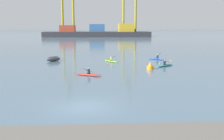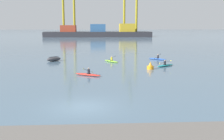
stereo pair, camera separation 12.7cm
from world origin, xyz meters
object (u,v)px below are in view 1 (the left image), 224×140
at_px(gantry_crane_west, 68,3).
at_px(channel_buoy, 150,66).
at_px(kayak_lime, 111,61).
at_px(kayak_blue, 157,59).
at_px(kayak_red, 88,74).
at_px(capsized_dinghy, 53,59).
at_px(gantry_crane_west_mid, 130,4).
at_px(kayak_teal, 165,65).
at_px(container_barge, 98,32).

height_order(gantry_crane_west, channel_buoy, gantry_crane_west).
xyz_separation_m(kayak_lime, kayak_blue, (8.08, 2.52, 0.00)).
xyz_separation_m(kayak_lime, kayak_red, (-3.33, -11.60, 0.00)).
bearing_deg(kayak_blue, channel_buoy, -108.09).
height_order(capsized_dinghy, channel_buoy, channel_buoy).
bearing_deg(gantry_crane_west_mid, capsized_dinghy, -103.93).
height_order(gantry_crane_west, gantry_crane_west_mid, gantry_crane_west).
relative_size(channel_buoy, kayak_teal, 0.32).
bearing_deg(kayak_red, kayak_blue, 51.05).
distance_m(gantry_crane_west_mid, kayak_teal, 109.95).
distance_m(gantry_crane_west, kayak_blue, 105.49).
bearing_deg(channel_buoy, kayak_blue, 71.91).
distance_m(container_barge, gantry_crane_west_mid, 23.73).
xyz_separation_m(gantry_crane_west, kayak_red, (14.09, -115.00, -17.35)).
distance_m(gantry_crane_west, gantry_crane_west_mid, 33.26).
height_order(container_barge, kayak_teal, container_barge).
bearing_deg(channel_buoy, capsized_dinghy, 148.07).
relative_size(kayak_red, kayak_teal, 1.05).
relative_size(gantry_crane_west, gantry_crane_west_mid, 1.02).
bearing_deg(container_barge, kayak_lime, -89.10).
xyz_separation_m(gantry_crane_west, gantry_crane_west_mid, (33.26, -0.17, -0.14)).
bearing_deg(kayak_lime, gantry_crane_west_mid, 81.27).
height_order(capsized_dinghy, kayak_red, kayak_red).
xyz_separation_m(container_barge, kayak_teal, (9.01, -102.43, -2.15)).
bearing_deg(kayak_teal, container_barge, 95.03).
relative_size(gantry_crane_west, kayak_blue, 12.62).
xyz_separation_m(gantry_crane_west_mid, kayak_teal, (-8.37, -108.27, -17.21)).
bearing_deg(gantry_crane_west, channel_buoy, -78.64).
distance_m(kayak_lime, kayak_teal, 9.01).
height_order(capsized_dinghy, kayak_blue, kayak_blue).
relative_size(gantry_crane_west, kayak_lime, 11.63).
distance_m(container_barge, kayak_lime, 97.42).
xyz_separation_m(container_barge, capsized_dinghy, (-7.85, -95.89, -1.97)).
height_order(channel_buoy, kayak_lime, kayak_lime).
distance_m(kayak_red, kayak_teal, 12.64).
relative_size(gantry_crane_west_mid, kayak_lime, 11.39).
distance_m(container_barge, kayak_red, 109.02).
height_order(kayak_blue, kayak_teal, kayak_blue).
bearing_deg(gantry_crane_west_mid, container_barge, -161.42).
relative_size(channel_buoy, kayak_lime, 0.32).
distance_m(gantry_crane_west, kayak_teal, 112.60).
bearing_deg(container_barge, kayak_teal, -84.97).
bearing_deg(kayak_lime, kayak_red, -106.01).
height_order(channel_buoy, kayak_teal, kayak_teal).
relative_size(kayak_red, kayak_blue, 1.12).
bearing_deg(gantry_crane_west, kayak_red, -83.02).
bearing_deg(gantry_crane_west_mid, kayak_blue, -94.41).
bearing_deg(kayak_red, capsized_dinghy, 114.85).
xyz_separation_m(gantry_crane_west_mid, channel_buoy, (-11.00, -110.61, -17.02)).
bearing_deg(kayak_blue, container_barge, 95.79).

